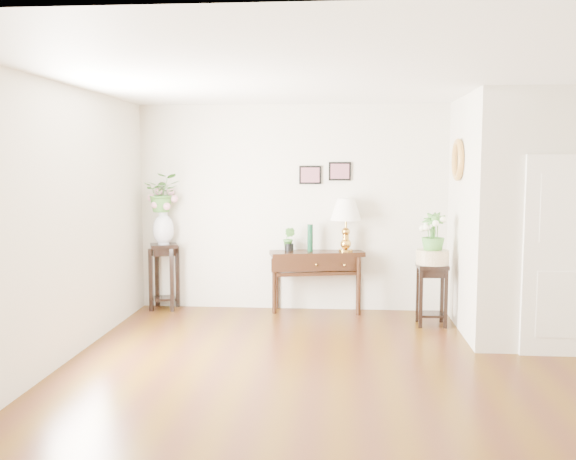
# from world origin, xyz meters

# --- Properties ---
(floor) EXTENTS (6.00, 5.50, 0.02)m
(floor) POSITION_xyz_m (0.00, 0.00, 0.00)
(floor) COLOR #472311
(floor) RESTS_ON ground
(ceiling) EXTENTS (6.00, 5.50, 0.02)m
(ceiling) POSITION_xyz_m (0.00, 0.00, 2.80)
(ceiling) COLOR white
(ceiling) RESTS_ON ground
(wall_back) EXTENTS (6.00, 0.02, 2.80)m
(wall_back) POSITION_xyz_m (0.00, 2.75, 1.40)
(wall_back) COLOR beige
(wall_back) RESTS_ON ground
(wall_front) EXTENTS (6.00, 0.02, 2.80)m
(wall_front) POSITION_xyz_m (0.00, -2.75, 1.40)
(wall_front) COLOR beige
(wall_front) RESTS_ON ground
(wall_left) EXTENTS (0.02, 5.50, 2.80)m
(wall_left) POSITION_xyz_m (-3.00, 0.00, 1.40)
(wall_left) COLOR beige
(wall_left) RESTS_ON ground
(partition) EXTENTS (1.80, 1.95, 2.80)m
(partition) POSITION_xyz_m (2.10, 1.77, 1.40)
(partition) COLOR beige
(partition) RESTS_ON floor
(door) EXTENTS (0.90, 0.05, 2.10)m
(door) POSITION_xyz_m (2.10, 0.78, 1.05)
(door) COLOR white
(door) RESTS_ON floor
(art_print_left) EXTENTS (0.30, 0.02, 0.25)m
(art_print_left) POSITION_xyz_m (-0.65, 2.73, 1.85)
(art_print_left) COLOR black
(art_print_left) RESTS_ON wall_back
(art_print_right) EXTENTS (0.30, 0.02, 0.25)m
(art_print_right) POSITION_xyz_m (-0.25, 2.73, 1.90)
(art_print_right) COLOR black
(art_print_right) RESTS_ON wall_back
(wall_ornament) EXTENTS (0.07, 0.51, 0.51)m
(wall_ornament) POSITION_xyz_m (1.16, 1.90, 2.05)
(wall_ornament) COLOR tan
(wall_ornament) RESTS_ON partition
(console_table) EXTENTS (1.30, 0.67, 0.83)m
(console_table) POSITION_xyz_m (-0.55, 2.57, 0.41)
(console_table) COLOR black
(console_table) RESTS_ON floor
(table_lamp) EXTENTS (0.42, 0.42, 0.72)m
(table_lamp) POSITION_xyz_m (-0.16, 2.57, 1.18)
(table_lamp) COLOR gold
(table_lamp) RESTS_ON console_table
(green_vase) EXTENTS (0.10, 0.10, 0.36)m
(green_vase) POSITION_xyz_m (-0.64, 2.57, 1.00)
(green_vase) COLOR #0E3B23
(green_vase) RESTS_ON console_table
(potted_plant) EXTENTS (0.21, 0.19, 0.30)m
(potted_plant) POSITION_xyz_m (-0.92, 2.57, 0.98)
(potted_plant) COLOR #428333
(potted_plant) RESTS_ON console_table
(plant_stand_a) EXTENTS (0.45, 0.45, 0.91)m
(plant_stand_a) POSITION_xyz_m (-2.65, 2.57, 0.45)
(plant_stand_a) COLOR black
(plant_stand_a) RESTS_ON floor
(porcelain_vase) EXTENTS (0.31, 0.31, 0.49)m
(porcelain_vase) POSITION_xyz_m (-2.65, 2.57, 1.13)
(porcelain_vase) COLOR white
(porcelain_vase) RESTS_ON plant_stand_a
(lily_arrangement) EXTENTS (0.54, 0.49, 0.53)m
(lily_arrangement) POSITION_xyz_m (-2.65, 2.57, 1.57)
(lily_arrangement) COLOR #428333
(lily_arrangement) RESTS_ON porcelain_vase
(plant_stand_b) EXTENTS (0.37, 0.37, 0.77)m
(plant_stand_b) POSITION_xyz_m (0.90, 1.97, 0.38)
(plant_stand_b) COLOR black
(plant_stand_b) RESTS_ON floor
(ceramic_bowl) EXTENTS (0.43, 0.43, 0.18)m
(ceramic_bowl) POSITION_xyz_m (0.90, 1.97, 0.85)
(ceramic_bowl) COLOR beige
(ceramic_bowl) RESTS_ON plant_stand_b
(narcissus) EXTENTS (0.37, 0.37, 0.52)m
(narcissus) POSITION_xyz_m (0.90, 1.97, 1.15)
(narcissus) COLOR #428333
(narcissus) RESTS_ON ceramic_bowl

